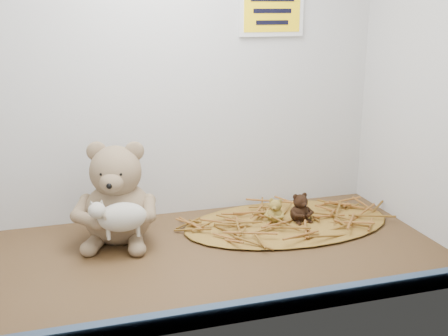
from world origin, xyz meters
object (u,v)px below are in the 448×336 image
object	(u,v)px
toy_lamb	(122,217)
main_teddy	(117,193)
mini_teddy_tan	(275,209)
mini_teddy_brown	(300,206)

from	to	relation	value
toy_lamb	main_teddy	bearing A→B (deg)	90.00
mini_teddy_tan	mini_teddy_brown	bearing A→B (deg)	21.10
mini_teddy_tan	mini_teddy_brown	xyz separation A→B (cm)	(6.45, -1.32, 0.63)
mini_teddy_brown	mini_teddy_tan	bearing A→B (deg)	159.80
main_teddy	toy_lamb	distance (cm)	9.55
main_teddy	toy_lamb	world-z (taller)	main_teddy
main_teddy	mini_teddy_brown	bearing A→B (deg)	13.47
main_teddy	mini_teddy_tan	bearing A→B (deg)	14.78
main_teddy	mini_teddy_tan	xyz separation A→B (cm)	(40.96, -1.46, -8.25)
main_teddy	toy_lamb	bearing A→B (deg)	-73.18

